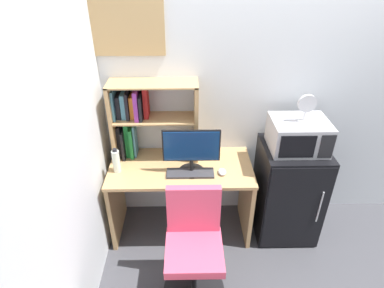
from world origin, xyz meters
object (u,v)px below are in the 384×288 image
at_px(wall_corkboard, 128,26).
at_px(monitor, 191,150).
at_px(desk_chair, 194,251).
at_px(computer_mouse, 222,172).
at_px(mini_fridge, 288,191).
at_px(microwave, 298,135).
at_px(desk_fan, 306,107).
at_px(water_bottle, 116,161).
at_px(keyboard, 190,173).
at_px(hutch_bookshelf, 142,118).

bearing_deg(wall_corkboard, monitor, -37.66).
relative_size(desk_chair, wall_corkboard, 1.61).
bearing_deg(desk_chair, wall_corkboard, 117.72).
relative_size(computer_mouse, mini_fridge, 0.10).
bearing_deg(microwave, desk_fan, -16.48).
distance_m(computer_mouse, desk_chair, 0.70).
distance_m(monitor, microwave, 0.91).
bearing_deg(water_bottle, microwave, 1.97).
xyz_separation_m(monitor, keyboard, (-0.01, -0.04, -0.21)).
xyz_separation_m(hutch_bookshelf, water_bottle, (-0.21, -0.26, -0.28)).
distance_m(monitor, mini_fridge, 1.04).
bearing_deg(hutch_bookshelf, wall_corkboard, 119.24).
bearing_deg(mini_fridge, desk_chair, -144.35).
bearing_deg(water_bottle, keyboard, -5.05).
distance_m(desk_fan, wall_corkboard, 1.55).
distance_m(hutch_bookshelf, wall_corkboard, 0.76).
bearing_deg(mini_fridge, keyboard, -173.39).
relative_size(keyboard, mini_fridge, 0.43).
distance_m(water_bottle, desk_chair, 0.99).
xyz_separation_m(hutch_bookshelf, wall_corkboard, (-0.06, 0.11, 0.75)).
distance_m(computer_mouse, wall_corkboard, 1.41).
bearing_deg(monitor, keyboard, -104.71).
relative_size(mini_fridge, desk_fan, 4.02).
relative_size(keyboard, desk_fan, 1.73).
bearing_deg(mini_fridge, wall_corkboard, 167.36).
height_order(water_bottle, desk_fan, desk_fan).
height_order(monitor, desk_fan, desk_fan).
distance_m(water_bottle, wall_corkboard, 1.10).
height_order(monitor, wall_corkboard, wall_corkboard).
xyz_separation_m(monitor, desk_chair, (0.01, -0.57, -0.56)).
xyz_separation_m(desk_fan, desk_chair, (-0.91, -0.64, -0.92)).
relative_size(water_bottle, mini_fridge, 0.24).
height_order(keyboard, desk_fan, desk_fan).
bearing_deg(desk_fan, microwave, 163.52).
bearing_deg(keyboard, mini_fridge, 6.61).
bearing_deg(desk_fan, wall_corkboard, 167.43).
distance_m(keyboard, mini_fridge, 0.97).
bearing_deg(water_bottle, computer_mouse, -3.27).
bearing_deg(desk_chair, keyboard, 92.12).
bearing_deg(water_bottle, wall_corkboard, 67.40).
xyz_separation_m(monitor, mini_fridge, (0.90, 0.07, -0.51)).
distance_m(mini_fridge, microwave, 0.60).
distance_m(microwave, desk_fan, 0.26).
relative_size(hutch_bookshelf, monitor, 1.57).
bearing_deg(desk_chair, mini_fridge, 35.65).
xyz_separation_m(keyboard, desk_fan, (0.93, 0.10, 0.57)).
height_order(hutch_bookshelf, desk_fan, hutch_bookshelf).
bearing_deg(computer_mouse, desk_chair, -115.27).
bearing_deg(microwave, water_bottle, -178.03).
distance_m(hutch_bookshelf, microwave, 1.35).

